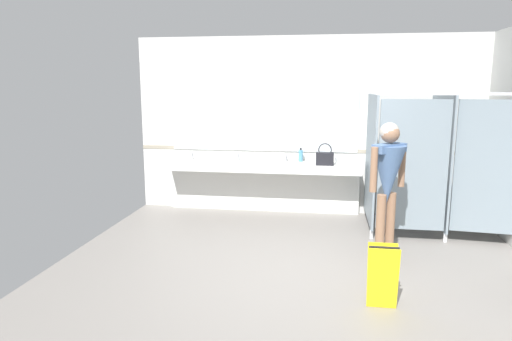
{
  "coord_description": "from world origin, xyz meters",
  "views": [
    {
      "loc": [
        0.2,
        -4.75,
        2.1
      ],
      "look_at": [
        -0.59,
        0.41,
        1.13
      ],
      "focal_mm": 32.11,
      "sensor_mm": 36.0,
      "label": 1
    }
  ],
  "objects_px": {
    "handbag": "(325,158)",
    "paper_cup": "(329,162)",
    "wet_floor_sign": "(383,276)",
    "person_standing": "(388,174)",
    "soap_dispenser": "(301,156)"
  },
  "relations": [
    {
      "from": "handbag",
      "to": "soap_dispenser",
      "type": "relative_size",
      "value": 1.54
    },
    {
      "from": "handbag",
      "to": "wet_floor_sign",
      "type": "relative_size",
      "value": 0.56
    },
    {
      "from": "soap_dispenser",
      "to": "wet_floor_sign",
      "type": "height_order",
      "value": "soap_dispenser"
    },
    {
      "from": "person_standing",
      "to": "wet_floor_sign",
      "type": "xyz_separation_m",
      "value": [
        -0.17,
        -1.3,
        -0.75
      ]
    },
    {
      "from": "handbag",
      "to": "person_standing",
      "type": "bearing_deg",
      "value": -65.45
    },
    {
      "from": "soap_dispenser",
      "to": "wet_floor_sign",
      "type": "distance_m",
      "value": 3.44
    },
    {
      "from": "handbag",
      "to": "paper_cup",
      "type": "height_order",
      "value": "handbag"
    },
    {
      "from": "handbag",
      "to": "soap_dispenser",
      "type": "height_order",
      "value": "handbag"
    },
    {
      "from": "soap_dispenser",
      "to": "paper_cup",
      "type": "relative_size",
      "value": 2.07
    },
    {
      "from": "person_standing",
      "to": "soap_dispenser",
      "type": "bearing_deg",
      "value": 120.63
    },
    {
      "from": "handbag",
      "to": "wet_floor_sign",
      "type": "height_order",
      "value": "handbag"
    },
    {
      "from": "soap_dispenser",
      "to": "handbag",
      "type": "bearing_deg",
      "value": -36.23
    },
    {
      "from": "paper_cup",
      "to": "person_standing",
      "type": "bearing_deg",
      "value": -67.78
    },
    {
      "from": "person_standing",
      "to": "soap_dispenser",
      "type": "xyz_separation_m",
      "value": [
        -1.15,
        1.93,
        -0.09
      ]
    },
    {
      "from": "handbag",
      "to": "wet_floor_sign",
      "type": "bearing_deg",
      "value": -78.85
    }
  ]
}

